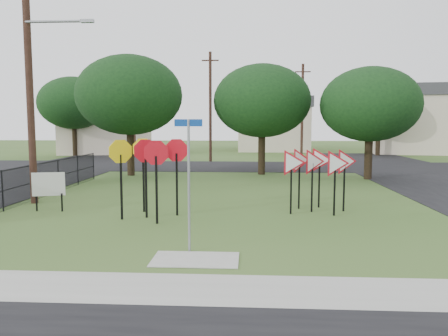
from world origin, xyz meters
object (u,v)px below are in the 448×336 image
Objects in this scene: street_name_sign at (189,177)px; info_board at (49,185)px; stop_sign_cluster at (149,160)px; yield_sign_cluster at (317,164)px.

street_name_sign is 2.31× the size of info_board.
info_board is at bearing 168.08° from stop_sign_cluster.
street_name_sign reaches higher than info_board.
yield_sign_cluster is (5.77, 1.35, -0.25)m from stop_sign_cluster.
stop_sign_cluster is 5.93m from yield_sign_cluster.
street_name_sign is at bearing -39.13° from info_board.
street_name_sign reaches higher than stop_sign_cluster.
yield_sign_cluster is at bearing 3.21° from info_board.
street_name_sign is at bearing -126.77° from yield_sign_cluster.
street_name_sign is 6.49m from yield_sign_cluster.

